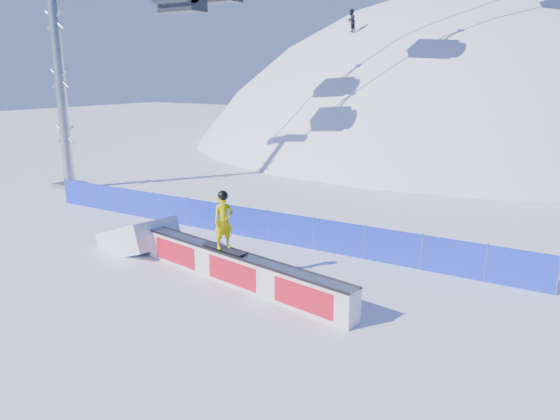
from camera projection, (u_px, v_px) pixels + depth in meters
The scene contains 7 objects.
ground at pixel (167, 271), 17.77m from camera, with size 160.00×160.00×0.00m, color white.
snow_hill at pixel (459, 314), 56.65m from camera, with size 64.00×64.00×64.00m.
safety_fence at pixel (247, 222), 21.32m from camera, with size 22.05×0.05×1.30m.
rail_box at pixel (238, 270), 16.43m from camera, with size 8.47×2.10×1.02m.
snow_ramp at pixel (139, 249), 20.03m from camera, with size 2.73×1.82×1.02m, color white, non-canonical shape.
snowboarder at pixel (224, 221), 16.49m from camera, with size 1.79×0.74×1.84m.
distant_skiers at pixel (497, 4), 38.20m from camera, with size 21.65×8.52×7.55m.
Camera 1 is at (12.05, -12.23, 6.23)m, focal length 35.00 mm.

